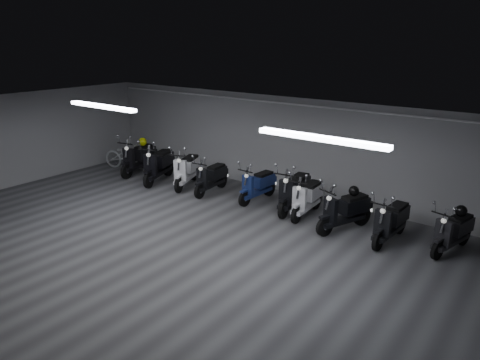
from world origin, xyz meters
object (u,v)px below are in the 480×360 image
Objects in this scene: scooter_1 at (158,159)px; scooter_8 at (392,215)px; scooter_0 at (138,153)px; scooter_6 at (307,192)px; helmet_2 at (354,191)px; scooter_2 at (186,164)px; helmet_1 at (461,211)px; bicycle at (128,153)px; scooter_5 at (294,185)px; scooter_4 at (258,180)px; helmet_0 at (143,142)px; scooter_3 at (211,172)px; scooter_9 at (454,225)px; scooter_7 at (345,204)px.

scooter_8 is (7.33, 0.12, -0.09)m from scooter_1.
scooter_6 is at bearing -10.19° from scooter_0.
scooter_2 is at bearing -179.12° from helmet_2.
helmet_1 is at bearing -17.87° from scooter_2.
helmet_1 is at bearing 1.61° from scooter_6.
scooter_2 is 2.90m from bicycle.
scooter_5 is at bearing 177.26° from scooter_8.
scooter_1 is 1.04× the size of scooter_5.
scooter_4 is 5.12m from helmet_1.
helmet_1 is (3.94, 0.18, 0.17)m from scooter_5.
bicycle reaches higher than helmet_1.
helmet_2 is at bearing -1.29° from helmet_0.
helmet_2 is (-0.98, 0.17, 0.30)m from scooter_8.
scooter_5 is 5.90m from helmet_0.
scooter_1 is 1.91m from bicycle.
scooter_3 is 3.10m from scooter_6.
scooter_9 is 0.35m from helmet_1.
scooter_2 is 5.34m from helmet_2.
helmet_0 is (-6.34, 0.12, 0.38)m from scooter_6.
scooter_1 is at bearing 179.89° from scooter_3.
helmet_0 is 1.15× the size of helmet_1.
scooter_8 is 9.21m from bicycle.
scooter_3 is at bearing -176.17° from scooter_8.
scooter_7 is 0.38m from helmet_2.
scooter_0 is at bearing -159.43° from scooter_7.
scooter_6 is 3.43m from scooter_9.
scooter_4 is 3.85m from scooter_8.
scooter_8 is at bearing -9.08° from scooter_6.
scooter_6 is at bearing -19.34° from scooter_2.
scooter_4 is (4.67, 0.26, -0.10)m from scooter_0.
scooter_2 is 1.06× the size of scooter_6.
scooter_7 is at bearing -7.03° from scooter_3.
scooter_6 is at bearing -21.68° from scooter_5.
scooter_5 is 7.73× the size of helmet_2.
bicycle is (-2.90, 0.11, -0.10)m from scooter_2.
scooter_5 is (5.83, 0.26, -0.01)m from scooter_0.
bicycle is at bearing -176.73° from scooter_8.
scooter_1 is 5.13m from scooter_6.
scooter_3 is at bearing -176.01° from helmet_1.
bicycle is (-0.70, 0.13, -0.13)m from scooter_0.
scooter_6 is 3.51m from helmet_1.
scooter_1 is 7.33m from scooter_8.
scooter_6 reaches higher than helmet_2.
scooter_0 reaches higher than scooter_2.
scooter_9 reaches higher than bicycle.
scooter_2 reaches higher than scooter_6.
scooter_4 is at bearing -106.80° from bicycle.
scooter_6 is at bearing -2.50° from scooter_3.
scooter_9 is (7.52, 0.21, -0.08)m from scooter_2.
scooter_8 is at bearing -21.98° from scooter_2.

